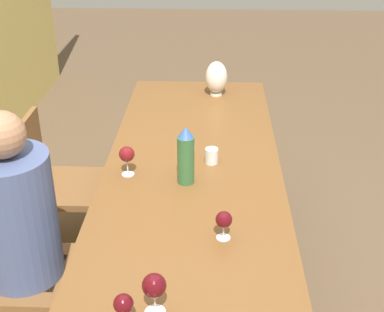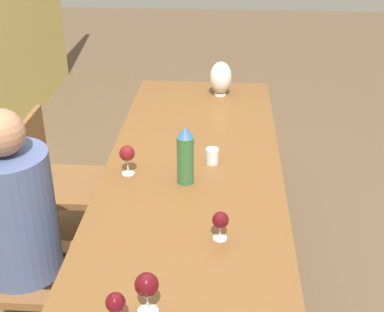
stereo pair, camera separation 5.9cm
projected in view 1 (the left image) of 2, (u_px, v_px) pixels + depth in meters
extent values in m
plane|color=brown|center=(192.00, 289.00, 2.97)|extent=(14.00, 14.00, 0.00)
cube|color=brown|center=(192.00, 173.00, 2.63)|extent=(2.52, 0.87, 0.04)
cylinder|color=brown|center=(246.00, 141.00, 3.82)|extent=(0.07, 0.07, 0.72)
cylinder|color=brown|center=(152.00, 139.00, 3.84)|extent=(0.07, 0.07, 0.72)
cylinder|color=#336638|center=(186.00, 160.00, 2.46)|extent=(0.08, 0.08, 0.23)
cone|color=#33599E|center=(186.00, 132.00, 2.39)|extent=(0.07, 0.07, 0.05)
cylinder|color=silver|center=(212.00, 156.00, 2.66)|extent=(0.07, 0.07, 0.08)
cylinder|color=silver|center=(216.00, 94.00, 3.51)|extent=(0.08, 0.08, 0.01)
ellipsoid|color=silver|center=(216.00, 77.00, 3.46)|extent=(0.14, 0.14, 0.21)
cylinder|color=silver|center=(155.00, 312.00, 1.76)|extent=(0.07, 0.07, 0.00)
cylinder|color=silver|center=(155.00, 303.00, 1.75)|extent=(0.01, 0.01, 0.08)
sphere|color=#510C14|center=(154.00, 285.00, 1.71)|extent=(0.08, 0.08, 0.08)
sphere|color=#510C14|center=(123.00, 304.00, 1.67)|extent=(0.07, 0.07, 0.07)
cylinder|color=silver|center=(223.00, 238.00, 2.13)|extent=(0.06, 0.06, 0.00)
cylinder|color=silver|center=(223.00, 231.00, 2.11)|extent=(0.01, 0.01, 0.06)
sphere|color=#510C14|center=(224.00, 220.00, 2.09)|extent=(0.07, 0.07, 0.07)
cylinder|color=silver|center=(128.00, 174.00, 2.58)|extent=(0.06, 0.06, 0.00)
cylinder|color=silver|center=(128.00, 167.00, 2.56)|extent=(0.01, 0.01, 0.08)
sphere|color=maroon|center=(127.00, 154.00, 2.53)|extent=(0.08, 0.08, 0.08)
cube|color=brown|center=(27.00, 275.00, 2.42)|extent=(0.44, 0.44, 0.04)
cylinder|color=brown|center=(83.00, 286.00, 2.69)|extent=(0.04, 0.04, 0.42)
cylinder|color=brown|center=(8.00, 284.00, 2.70)|extent=(0.04, 0.04, 0.42)
cube|color=brown|center=(68.00, 188.00, 3.10)|extent=(0.44, 0.44, 0.04)
cube|color=brown|center=(29.00, 153.00, 3.00)|extent=(0.40, 0.03, 0.41)
cylinder|color=brown|center=(98.00, 240.00, 3.03)|extent=(0.04, 0.04, 0.42)
cylinder|color=brown|center=(110.00, 204.00, 3.36)|extent=(0.04, 0.04, 0.42)
cylinder|color=brown|center=(32.00, 239.00, 3.04)|extent=(0.04, 0.04, 0.42)
cylinder|color=brown|center=(50.00, 202.00, 3.38)|extent=(0.04, 0.04, 0.42)
cube|color=#2D2D38|center=(46.00, 310.00, 2.52)|extent=(0.26, 0.19, 0.46)
cylinder|color=#475684|center=(17.00, 218.00, 2.28)|extent=(0.34, 0.34, 0.59)
sphere|color=#9E7051|center=(1.00, 135.00, 2.09)|extent=(0.19, 0.19, 0.19)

